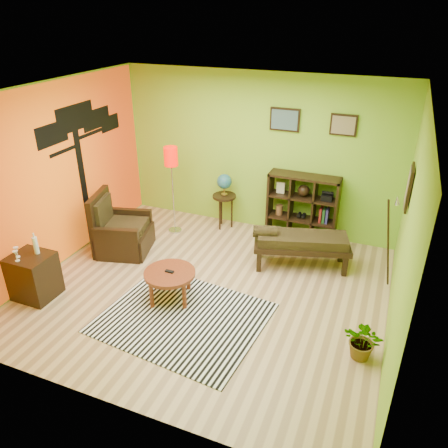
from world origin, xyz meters
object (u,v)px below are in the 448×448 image
at_px(bench, 299,242).
at_px(cube_shelf, 303,208).
at_px(armchair, 120,234).
at_px(floor_lamp, 171,164).
at_px(potted_plant, 363,344).
at_px(side_cabinet, 34,276).
at_px(globe_table, 224,188).
at_px(coffee_table, 170,276).

bearing_deg(bench, cube_shelf, 100.21).
height_order(armchair, floor_lamp, floor_lamp).
bearing_deg(potted_plant, armchair, 165.11).
height_order(side_cabinet, bench, side_cabinet).
distance_m(floor_lamp, globe_table, 1.05).
height_order(side_cabinet, cube_shelf, cube_shelf).
bearing_deg(side_cabinet, armchair, 76.42).
bearing_deg(potted_plant, globe_table, 137.65).
distance_m(coffee_table, side_cabinet, 1.93).
distance_m(floor_lamp, cube_shelf, 2.39).
xyz_separation_m(globe_table, cube_shelf, (1.44, 0.06, -0.19)).
height_order(floor_lamp, potted_plant, floor_lamp).
relative_size(side_cabinet, potted_plant, 1.97).
height_order(coffee_table, bench, bench).
relative_size(armchair, cube_shelf, 0.85).
bearing_deg(floor_lamp, armchair, -118.79).
xyz_separation_m(coffee_table, potted_plant, (2.65, -0.18, -0.19)).
xyz_separation_m(side_cabinet, bench, (3.27, 2.18, 0.11)).
bearing_deg(floor_lamp, potted_plant, -29.72).
height_order(side_cabinet, floor_lamp, floor_lamp).
relative_size(side_cabinet, floor_lamp, 0.61).
xyz_separation_m(coffee_table, bench, (1.47, 1.52, 0.06)).
distance_m(armchair, bench, 2.97).
relative_size(side_cabinet, cube_shelf, 0.81).
bearing_deg(armchair, bench, 12.05).
bearing_deg(cube_shelf, coffee_table, -118.42).
xyz_separation_m(armchair, side_cabinet, (-0.38, -1.56, 0.03)).
bearing_deg(floor_lamp, globe_table, 32.75).
xyz_separation_m(globe_table, potted_plant, (2.78, -2.53, -0.60)).
bearing_deg(cube_shelf, bench, -79.79).
relative_size(side_cabinet, bench, 0.62).
relative_size(armchair, globe_table, 0.98).
relative_size(cube_shelf, bench, 0.76).
xyz_separation_m(coffee_table, globe_table, (-0.13, 2.35, 0.41)).
distance_m(coffee_table, cube_shelf, 2.75).
height_order(floor_lamp, cube_shelf, floor_lamp).
height_order(globe_table, bench, globe_table).
xyz_separation_m(side_cabinet, floor_lamp, (0.90, 2.51, 0.96)).
bearing_deg(bench, potted_plant, -55.23).
bearing_deg(globe_table, potted_plant, -42.35).
relative_size(globe_table, bench, 0.66).
distance_m(side_cabinet, globe_table, 3.48).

